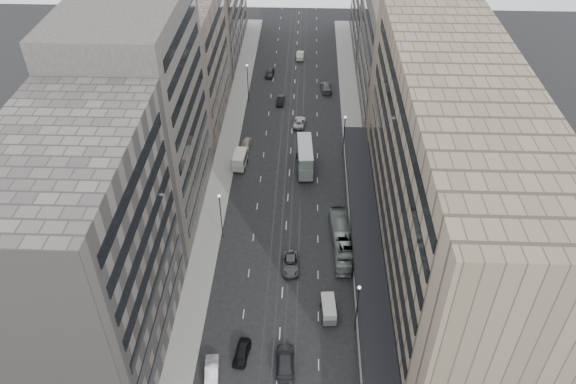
# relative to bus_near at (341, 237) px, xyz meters

# --- Properties ---
(ground) EXTENTS (220.00, 220.00, 0.00)m
(ground) POSITION_rel_bus_near_xyz_m (-8.50, -10.94, -1.62)
(ground) COLOR black
(ground) RESTS_ON ground
(sidewalk_right) EXTENTS (4.00, 125.00, 0.15)m
(sidewalk_right) POSITION_rel_bus_near_xyz_m (3.50, 26.56, -1.54)
(sidewalk_right) COLOR gray
(sidewalk_right) RESTS_ON ground
(sidewalk_left) EXTENTS (4.00, 125.00, 0.15)m
(sidewalk_left) POSITION_rel_bus_near_xyz_m (-20.50, 26.56, -1.54)
(sidewalk_left) COLOR gray
(sidewalk_left) RESTS_ON ground
(department_store) EXTENTS (19.20, 60.00, 30.00)m
(department_store) POSITION_rel_bus_near_xyz_m (12.95, -2.94, 13.33)
(department_store) COLOR gray
(department_store) RESTS_ON ground
(building_right_mid) EXTENTS (15.00, 28.00, 24.00)m
(building_right_mid) POSITION_rel_bus_near_xyz_m (13.00, 41.06, 10.38)
(building_right_mid) COLOR #46423C
(building_right_mid) RESTS_ON ground
(building_left_a) EXTENTS (15.00, 28.00, 30.00)m
(building_left_a) POSITION_rel_bus_near_xyz_m (-30.00, -18.94, 13.38)
(building_left_a) COLOR slate
(building_left_a) RESTS_ON ground
(building_left_b) EXTENTS (15.00, 26.00, 34.00)m
(building_left_b) POSITION_rel_bus_near_xyz_m (-30.00, 8.06, 15.38)
(building_left_b) COLOR #46423C
(building_left_b) RESTS_ON ground
(building_left_c) EXTENTS (15.00, 28.00, 25.00)m
(building_left_c) POSITION_rel_bus_near_xyz_m (-30.00, 35.06, 10.88)
(building_left_c) COLOR slate
(building_left_c) RESTS_ON ground
(lamp_right_near) EXTENTS (0.44, 0.44, 8.32)m
(lamp_right_near) POSITION_rel_bus_near_xyz_m (1.20, -15.94, 3.59)
(lamp_right_near) COLOR #262628
(lamp_right_near) RESTS_ON ground
(lamp_right_far) EXTENTS (0.44, 0.44, 8.32)m
(lamp_right_far) POSITION_rel_bus_near_xyz_m (1.20, 24.06, 3.59)
(lamp_right_far) COLOR #262628
(lamp_right_far) RESTS_ON ground
(lamp_left_near) EXTENTS (0.44, 0.44, 8.32)m
(lamp_left_near) POSITION_rel_bus_near_xyz_m (-18.20, 1.06, 3.59)
(lamp_left_near) COLOR #262628
(lamp_left_near) RESTS_ON ground
(lamp_left_far) EXTENTS (0.44, 0.44, 8.32)m
(lamp_left_far) POSITION_rel_bus_near_xyz_m (-18.20, 44.06, 3.59)
(lamp_left_far) COLOR #262628
(lamp_left_far) RESTS_ON ground
(bus_near) EXTENTS (3.72, 11.80, 3.23)m
(bus_near) POSITION_rel_bus_near_xyz_m (0.00, 0.00, 0.00)
(bus_near) COLOR gray
(bus_near) RESTS_ON ground
(bus_far) EXTENTS (2.42, 9.63, 2.67)m
(bus_far) POSITION_rel_bus_near_xyz_m (0.00, -2.41, -0.28)
(bus_far) COLOR gray
(bus_far) RESTS_ON ground
(double_decker) EXTENTS (3.20, 9.11, 4.91)m
(double_decker) POSITION_rel_bus_near_xyz_m (-5.80, 19.46, 1.03)
(double_decker) COLOR slate
(double_decker) RESTS_ON ground
(vw_microbus) EXTENTS (2.19, 4.33, 2.27)m
(vw_microbus) POSITION_rel_bus_near_xyz_m (-2.20, -13.64, -0.35)
(vw_microbus) COLOR #55585C
(vw_microbus) RESTS_ON ground
(panel_van) EXTENTS (2.54, 4.69, 2.86)m
(panel_van) POSITION_rel_bus_near_xyz_m (-17.44, 19.62, -0.04)
(panel_van) COLOR #B6B3A5
(panel_van) RESTS_ON ground
(sedan_0) EXTENTS (2.26, 4.43, 1.44)m
(sedan_0) POSITION_rel_bus_near_xyz_m (-13.03, -20.50, -0.89)
(sedan_0) COLOR black
(sedan_0) RESTS_ON ground
(sedan_1) EXTENTS (2.06, 4.67, 1.49)m
(sedan_1) POSITION_rel_bus_near_xyz_m (-16.36, -23.35, -0.87)
(sedan_1) COLOR silver
(sedan_1) RESTS_ON ground
(sedan_2) EXTENTS (2.62, 5.31, 1.45)m
(sedan_2) POSITION_rel_bus_near_xyz_m (-7.51, -5.05, -0.89)
(sedan_2) COLOR #545456
(sedan_2) RESTS_ON ground
(sedan_3) EXTENTS (2.58, 5.84, 1.67)m
(sedan_3) POSITION_rel_bus_near_xyz_m (-7.61, -21.64, -0.78)
(sedan_3) COLOR #29292B
(sedan_3) RESTS_ON ground
(sedan_4) EXTENTS (2.14, 4.44, 1.46)m
(sedan_4) POSITION_rel_bus_near_xyz_m (-17.00, 25.84, -0.88)
(sedan_4) COLOR #A69C8A
(sedan_4) RESTS_ON ground
(sedan_5) EXTENTS (1.63, 4.23, 1.37)m
(sedan_5) POSITION_rel_bus_near_xyz_m (-11.26, 42.97, -0.93)
(sedan_5) COLOR black
(sedan_5) RESTS_ON ground
(sedan_6) EXTENTS (2.71, 4.99, 1.33)m
(sedan_6) POSITION_rel_bus_near_xyz_m (-7.05, 34.35, -0.95)
(sedan_6) COLOR beige
(sedan_6) RESTS_ON ground
(sedan_7) EXTENTS (2.76, 5.77, 1.62)m
(sedan_7) POSITION_rel_bus_near_xyz_m (-1.51, 49.06, -0.81)
(sedan_7) COLOR #535355
(sedan_7) RESTS_ON ground
(sedan_8) EXTENTS (2.21, 4.59, 1.51)m
(sedan_8) POSITION_rel_bus_near_xyz_m (-14.38, 55.70, -0.86)
(sedan_8) COLOR #2B2B2D
(sedan_8) RESTS_ON ground
(sedan_9) EXTENTS (1.75, 4.90, 1.61)m
(sedan_9) POSITION_rel_bus_near_xyz_m (-7.55, 65.21, -0.81)
(sedan_9) COLOR beige
(sedan_9) RESTS_ON ground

